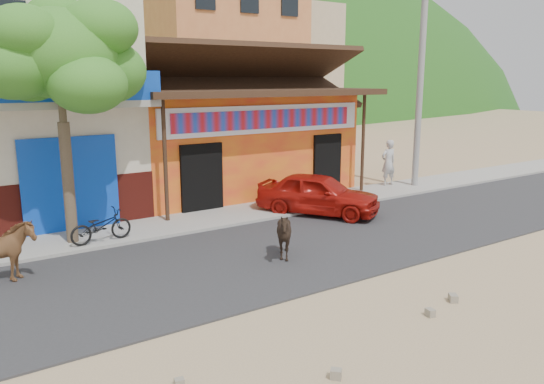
{
  "coord_description": "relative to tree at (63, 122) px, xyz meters",
  "views": [
    {
      "loc": [
        -7.52,
        -7.66,
        4.15
      ],
      "look_at": [
        -0.42,
        3.0,
        1.4
      ],
      "focal_mm": 35.0,
      "sensor_mm": 36.0,
      "label": 1
    }
  ],
  "objects": [
    {
      "name": "apartment_front",
      "position": [
        13.6,
        18.2,
        2.88
      ],
      "size": [
        9.0,
        9.0,
        12.0
      ],
      "primitive_type": "cube",
      "color": "#CC723F",
      "rests_on": "ground"
    },
    {
      "name": "dance_club",
      "position": [
        6.6,
        4.2,
        -1.32
      ],
      "size": [
        8.0,
        6.0,
        3.6
      ],
      "primitive_type": "cube",
      "color": "orange",
      "rests_on": "ground"
    },
    {
      "name": "road",
      "position": [
        4.6,
        -3.3,
        -3.1
      ],
      "size": [
        60.0,
        5.0,
        0.04
      ],
      "primitive_type": "cube",
      "color": "#28282B",
      "rests_on": "ground"
    },
    {
      "name": "cow_dark",
      "position": [
        3.83,
        -3.84,
        -2.5
      ],
      "size": [
        1.24,
        1.15,
        1.16
      ],
      "primitive_type": "imported",
      "rotation": [
        0.0,
        0.0,
        -1.33
      ],
      "color": "black",
      "rests_on": "road"
    },
    {
      "name": "tree",
      "position": [
        0.0,
        0.0,
        0.0
      ],
      "size": [
        3.0,
        3.0,
        6.0
      ],
      "primitive_type": null,
      "color": "#2D721E",
      "rests_on": "sidewalk"
    },
    {
      "name": "sidewalk",
      "position": [
        4.6,
        0.2,
        -3.06
      ],
      "size": [
        60.0,
        2.0,
        0.12
      ],
      "primitive_type": "cube",
      "color": "gray",
      "rests_on": "ground"
    },
    {
      "name": "scooter",
      "position": [
        0.6,
        -0.44,
        -2.59
      ],
      "size": [
        1.61,
        0.71,
        0.82
      ],
      "primitive_type": "imported",
      "rotation": [
        0.0,
        0.0,
        1.68
      ],
      "color": "black",
      "rests_on": "sidewalk"
    },
    {
      "name": "utility_pole",
      "position": [
        12.8,
        0.2,
        1.0
      ],
      "size": [
        0.24,
        0.24,
        8.0
      ],
      "primitive_type": "cylinder",
      "color": "gray",
      "rests_on": "sidewalk"
    },
    {
      "name": "red_car",
      "position": [
        7.09,
        -1.0,
        -2.44
      ],
      "size": [
        3.34,
        3.97,
        1.28
      ],
      "primitive_type": "imported",
      "rotation": [
        0.0,
        0.0,
        0.59
      ],
      "color": "#A5120B",
      "rests_on": "road"
    },
    {
      "name": "pedestrian",
      "position": [
        11.93,
        0.79,
        -2.13
      ],
      "size": [
        0.68,
        0.48,
        1.75
      ],
      "primitive_type": "imported",
      "rotation": [
        0.0,
        0.0,
        3.03
      ],
      "color": "#BABABA",
      "rests_on": "sidewalk"
    },
    {
      "name": "apartment_rear",
      "position": [
        22.6,
        24.2,
        1.88
      ],
      "size": [
        8.0,
        8.0,
        10.0
      ],
      "primitive_type": "cube",
      "color": "tan",
      "rests_on": "ground"
    },
    {
      "name": "ground",
      "position": [
        4.6,
        -5.8,
        -3.12
      ],
      "size": [
        120.0,
        120.0,
        0.0
      ],
      "primitive_type": "plane",
      "color": "#9E825B",
      "rests_on": "ground"
    }
  ]
}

